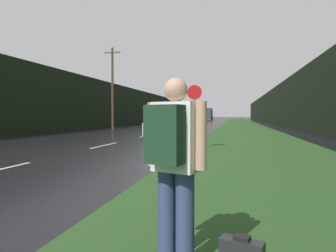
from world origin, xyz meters
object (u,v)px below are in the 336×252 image
Objects in this scene: delivery_truck at (208,114)px; car_passing_near at (167,126)px; hitchhiker_with_backpack at (174,159)px; stop_sign at (194,111)px.

car_passing_near is at bearing -86.97° from delivery_truck.
hitchhiker_with_backpack is 15.93m from car_passing_near.
hitchhiker_with_backpack is at bearing 102.93° from car_passing_near.
car_passing_near is (-3.56, 15.53, -0.25)m from hitchhiker_with_backpack.
hitchhiker_with_backpack is 0.41× the size of car_passing_near.
delivery_truck is (-4.16, 78.51, 1.16)m from car_passing_near.
delivery_truck is at bearing 112.25° from hitchhiker_with_backpack.
hitchhiker_with_backpack is (1.11, -9.88, -0.61)m from stop_sign.
hitchhiker_with_backpack is 0.21× the size of delivery_truck.
stop_sign is 0.31× the size of delivery_truck.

